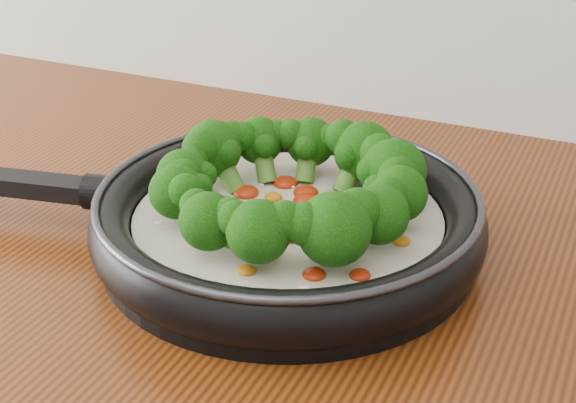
% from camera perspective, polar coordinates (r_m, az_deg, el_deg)
% --- Properties ---
extents(skillet, '(0.58, 0.42, 0.10)m').
position_cam_1_polar(skillet, '(0.75, -0.03, -0.71)').
color(skillet, black).
rests_on(skillet, counter).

